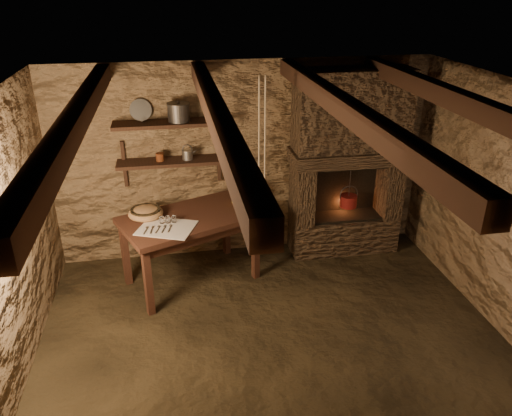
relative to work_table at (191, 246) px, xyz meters
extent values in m
plane|color=black|center=(0.71, -1.34, -0.45)|extent=(4.50, 4.50, 0.00)
cube|color=brown|center=(0.71, 0.66, 0.75)|extent=(4.50, 0.04, 2.40)
cube|color=black|center=(0.71, -1.34, 1.95)|extent=(4.50, 4.00, 0.04)
cube|color=black|center=(-0.79, -1.34, 1.86)|extent=(0.14, 3.95, 0.16)
cube|color=black|center=(0.21, -1.34, 1.86)|extent=(0.14, 3.95, 0.16)
cube|color=black|center=(1.21, -1.34, 1.86)|extent=(0.14, 3.95, 0.16)
cube|color=black|center=(2.21, -1.34, 1.86)|extent=(0.14, 3.95, 0.16)
cube|color=black|center=(-0.14, 0.50, 0.85)|extent=(1.25, 0.30, 0.04)
cube|color=black|center=(-0.14, 0.50, 1.30)|extent=(1.25, 0.30, 0.04)
cube|color=#332519|center=(1.96, 0.42, -0.22)|extent=(1.35, 0.45, 0.45)
cube|color=#332519|center=(1.40, 0.42, 0.38)|extent=(0.23, 0.45, 0.75)
cube|color=#332519|center=(2.52, 0.42, 0.38)|extent=(0.23, 0.45, 0.75)
cube|color=#332519|center=(1.96, 0.39, 0.83)|extent=(1.43, 0.51, 0.16)
cube|color=#332519|center=(1.96, 0.42, 1.38)|extent=(1.35, 0.45, 0.94)
cube|color=black|center=(1.96, 0.62, 0.38)|extent=(0.90, 0.06, 0.75)
cube|color=black|center=(0.00, 0.00, 0.35)|extent=(1.66, 1.33, 0.06)
cube|color=black|center=(0.00, 0.00, 0.26)|extent=(1.50, 1.16, 0.10)
cube|color=beige|center=(-0.25, -0.25, 0.39)|extent=(0.69, 0.63, 0.01)
cylinder|color=#A27B1F|center=(0.58, 0.28, 0.49)|extent=(0.15, 0.15, 0.21)
torus|color=#A27B1F|center=(0.65, 0.28, 0.51)|extent=(0.02, 0.12, 0.12)
ellipsoid|color=#A47547|center=(-0.47, 0.06, 0.43)|extent=(0.50, 0.50, 0.14)
cylinder|color=#312D2B|center=(-0.03, 0.50, 1.41)|extent=(0.29, 0.29, 0.18)
cylinder|color=#A4A49F|center=(-0.44, 0.60, 1.44)|extent=(0.26, 0.15, 0.24)
cylinder|color=#4F220F|center=(-0.27, 0.50, 0.92)|extent=(0.10, 0.10, 0.09)
cylinder|color=maroon|center=(1.99, 0.38, 0.25)|extent=(0.22, 0.22, 0.15)
torus|color=#312D2B|center=(1.99, 0.38, 0.34)|extent=(0.24, 0.01, 0.24)
cylinder|color=#312D2B|center=(1.99, 0.38, 0.49)|extent=(0.01, 0.01, 0.44)
camera|label=1|loc=(-0.13, -5.01, 2.78)|focal=35.00mm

